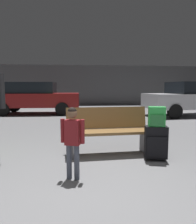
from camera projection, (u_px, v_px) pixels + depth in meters
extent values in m
cube|color=slate|center=(81.00, 131.00, 6.45)|extent=(18.00, 18.00, 0.10)
cube|color=#565658|center=(77.00, 85.00, 15.03)|extent=(18.00, 0.12, 2.80)
cube|color=brown|center=(109.00, 132.00, 4.04)|extent=(1.62, 0.53, 0.05)
cube|color=brown|center=(107.00, 118.00, 4.26)|extent=(1.60, 0.20, 0.42)
cube|color=#4C4C51|center=(71.00, 145.00, 3.95)|extent=(0.10, 0.40, 0.41)
cube|color=#4C4C51|center=(145.00, 142.00, 4.18)|extent=(0.10, 0.40, 0.41)
cube|color=black|center=(156.00, 142.00, 3.74)|extent=(0.41, 0.27, 0.56)
cube|color=black|center=(157.00, 147.00, 3.63)|extent=(0.34, 0.09, 0.36)
cube|color=#A5A5AA|center=(155.00, 126.00, 3.78)|extent=(0.14, 0.05, 0.02)
cylinder|color=black|center=(145.00, 157.00, 3.87)|extent=(0.03, 0.05, 0.04)
cylinder|color=black|center=(163.00, 157.00, 3.84)|extent=(0.03, 0.05, 0.04)
cube|color=green|center=(157.00, 117.00, 3.68)|extent=(0.31, 0.22, 0.34)
cube|color=#2B773A|center=(157.00, 120.00, 3.60)|extent=(0.23, 0.08, 0.19)
cylinder|color=black|center=(157.00, 107.00, 3.67)|extent=(0.06, 0.04, 0.02)
cylinder|color=#4C5160|center=(77.00, 162.00, 2.96)|extent=(0.07, 0.07, 0.49)
cylinder|color=#4C5160|center=(69.00, 162.00, 2.98)|extent=(0.07, 0.07, 0.49)
cube|color=maroon|center=(72.00, 132.00, 2.92)|extent=(0.23, 0.18, 0.35)
cylinder|color=maroon|center=(83.00, 132.00, 2.89)|extent=(0.06, 0.06, 0.33)
cylinder|color=maroon|center=(63.00, 131.00, 2.95)|extent=(0.06, 0.06, 0.33)
sphere|color=brown|center=(72.00, 113.00, 2.89)|extent=(0.14, 0.14, 0.14)
sphere|color=black|center=(72.00, 112.00, 2.89)|extent=(0.13, 0.13, 0.13)
cylinder|color=#E5D84C|center=(70.00, 129.00, 3.03)|extent=(0.06, 0.06, 0.10)
cylinder|color=red|center=(70.00, 124.00, 3.03)|extent=(0.01, 0.01, 0.06)
cylinder|color=#232326|center=(2.00, 91.00, 3.61)|extent=(0.10, 0.10, 0.59)
cube|color=maroon|center=(36.00, 100.00, 10.29)|extent=(4.15, 1.84, 0.64)
cube|color=black|center=(33.00, 88.00, 10.21)|extent=(2.15, 1.61, 0.52)
cylinder|color=black|center=(65.00, 106.00, 11.22)|extent=(0.61, 0.22, 0.60)
cylinder|color=black|center=(62.00, 109.00, 9.63)|extent=(0.61, 0.22, 0.60)
cylinder|color=black|center=(14.00, 106.00, 11.04)|extent=(0.61, 0.22, 0.60)
cylinder|color=black|center=(3.00, 109.00, 9.45)|extent=(0.61, 0.22, 0.60)
cube|color=silver|center=(191.00, 101.00, 9.67)|extent=(4.27, 2.18, 0.64)
cube|color=black|center=(194.00, 88.00, 9.64)|extent=(2.27, 1.78, 0.52)
cylinder|color=black|center=(175.00, 111.00, 8.65)|extent=(0.62, 0.27, 0.60)
cylinder|color=black|center=(156.00, 108.00, 10.20)|extent=(0.62, 0.27, 0.60)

